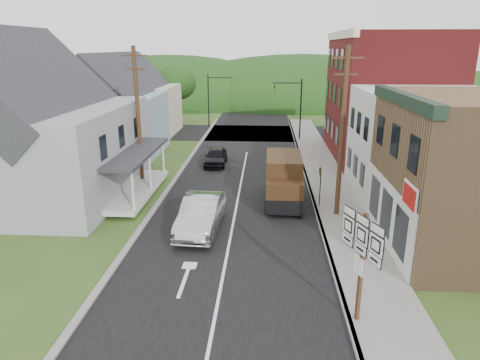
% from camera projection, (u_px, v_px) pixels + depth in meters
% --- Properties ---
extents(ground, '(120.00, 120.00, 0.00)m').
position_uv_depth(ground, '(230.00, 240.00, 20.57)').
color(ground, '#2D4719').
rests_on(ground, ground).
extents(road, '(9.00, 90.00, 0.02)m').
position_uv_depth(road, '(242.00, 179.00, 30.10)').
color(road, black).
rests_on(road, ground).
extents(cross_road, '(60.00, 9.00, 0.02)m').
position_uv_depth(cross_road, '(251.00, 133.00, 46.30)').
color(cross_road, black).
rests_on(cross_road, ground).
extents(sidewalk_right, '(2.80, 55.00, 0.15)m').
position_uv_depth(sidewalk_right, '(330.00, 189.00, 27.83)').
color(sidewalk_right, slate).
rests_on(sidewalk_right, ground).
extents(curb_right, '(0.20, 55.00, 0.15)m').
position_uv_depth(curb_right, '(309.00, 188.00, 27.91)').
color(curb_right, slate).
rests_on(curb_right, ground).
extents(curb_left, '(0.30, 55.00, 0.12)m').
position_uv_depth(curb_left, '(170.00, 186.00, 28.44)').
color(curb_left, slate).
rests_on(curb_left, ground).
extents(storefront_white, '(8.00, 7.00, 6.50)m').
position_uv_depth(storefront_white, '(424.00, 144.00, 26.09)').
color(storefront_white, silver).
rests_on(storefront_white, ground).
extents(storefront_red, '(8.00, 12.00, 10.00)m').
position_uv_depth(storefront_red, '(386.00, 97.00, 34.62)').
color(storefront_red, maroon).
rests_on(storefront_red, ground).
extents(house_gray, '(10.20, 12.24, 8.35)m').
position_uv_depth(house_gray, '(39.00, 128.00, 25.72)').
color(house_gray, '#929497').
rests_on(house_gray, ground).
extents(house_blue, '(7.14, 8.16, 7.28)m').
position_uv_depth(house_blue, '(117.00, 111.00, 36.31)').
color(house_blue, '#869FB6').
rests_on(house_blue, ground).
extents(house_cream, '(7.14, 8.16, 7.28)m').
position_uv_depth(house_cream, '(141.00, 99.00, 44.91)').
color(house_cream, beige).
rests_on(house_cream, ground).
extents(utility_pole_right, '(1.60, 0.26, 9.00)m').
position_uv_depth(utility_pole_right, '(342.00, 133.00, 22.19)').
color(utility_pole_right, '#472D19').
rests_on(utility_pole_right, ground).
extents(utility_pole_left, '(1.60, 0.26, 9.00)m').
position_uv_depth(utility_pole_left, '(138.00, 117.00, 27.18)').
color(utility_pole_left, '#472D19').
rests_on(utility_pole_left, ground).
extents(traffic_signal_right, '(2.87, 0.20, 6.00)m').
position_uv_depth(traffic_signal_right, '(294.00, 102.00, 41.59)').
color(traffic_signal_right, black).
rests_on(traffic_signal_right, ground).
extents(traffic_signal_left, '(2.87, 0.20, 6.00)m').
position_uv_depth(traffic_signal_left, '(214.00, 94.00, 48.76)').
color(traffic_signal_left, black).
rests_on(traffic_signal_left, ground).
extents(tree_left_b, '(4.80, 4.80, 6.94)m').
position_uv_depth(tree_left_b, '(14.00, 104.00, 31.54)').
color(tree_left_b, '#382616').
rests_on(tree_left_b, ground).
extents(tree_left_c, '(5.80, 5.80, 8.41)m').
position_uv_depth(tree_left_c, '(40.00, 81.00, 38.96)').
color(tree_left_c, '#382616').
rests_on(tree_left_c, ground).
extents(tree_left_d, '(4.80, 4.80, 6.94)m').
position_uv_depth(tree_left_d, '(176.00, 83.00, 50.13)').
color(tree_left_d, '#382616').
rests_on(tree_left_d, ground).
extents(forested_ridge, '(90.00, 30.00, 16.00)m').
position_uv_depth(forested_ridge, '(257.00, 101.00, 72.98)').
color(forested_ridge, '#16330F').
rests_on(forested_ridge, ground).
extents(silver_sedan, '(2.07, 5.30, 1.72)m').
position_uv_depth(silver_sedan, '(201.00, 214.00, 21.51)').
color(silver_sedan, '#ABABB0').
rests_on(silver_sedan, ground).
extents(dark_sedan, '(1.65, 4.03, 1.37)m').
position_uv_depth(dark_sedan, '(216.00, 157.00, 33.52)').
color(dark_sedan, black).
rests_on(dark_sedan, ground).
extents(delivery_van, '(2.14, 5.07, 2.83)m').
position_uv_depth(delivery_van, '(284.00, 180.00, 25.08)').
color(delivery_van, '#321E0D').
rests_on(delivery_van, ground).
extents(route_sign_cluster, '(0.86, 2.06, 3.82)m').
position_uv_depth(route_sign_cluster, '(361.00, 253.00, 13.63)').
color(route_sign_cluster, '#472D19').
rests_on(route_sign_cluster, sidewalk_right).
extents(warning_sign, '(0.11, 0.66, 2.37)m').
position_uv_depth(warning_sign, '(320.00, 180.00, 24.31)').
color(warning_sign, black).
rests_on(warning_sign, sidewalk_right).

